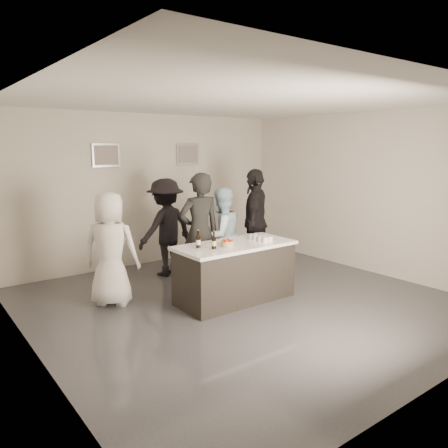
# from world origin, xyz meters

# --- Properties ---
(floor) EXTENTS (6.00, 6.00, 0.00)m
(floor) POSITION_xyz_m (0.00, 0.00, 0.00)
(floor) COLOR #3D3D42
(floor) RESTS_ON ground
(ceiling) EXTENTS (6.00, 6.00, 0.00)m
(ceiling) POSITION_xyz_m (0.00, 0.00, 3.00)
(ceiling) COLOR white
(wall_back) EXTENTS (6.00, 0.04, 3.00)m
(wall_back) POSITION_xyz_m (0.00, 3.00, 1.50)
(wall_back) COLOR beige
(wall_back) RESTS_ON ground
(wall_front) EXTENTS (6.00, 0.04, 3.00)m
(wall_front) POSITION_xyz_m (0.00, -3.00, 1.50)
(wall_front) COLOR beige
(wall_front) RESTS_ON ground
(wall_left) EXTENTS (0.04, 6.00, 3.00)m
(wall_left) POSITION_xyz_m (-3.00, 0.00, 1.50)
(wall_left) COLOR beige
(wall_left) RESTS_ON ground
(wall_right) EXTENTS (0.04, 6.00, 3.00)m
(wall_right) POSITION_xyz_m (3.00, 0.00, 1.50)
(wall_right) COLOR beige
(wall_right) RESTS_ON ground
(picture_left) EXTENTS (0.54, 0.04, 0.44)m
(picture_left) POSITION_xyz_m (-0.90, 2.97, 2.20)
(picture_left) COLOR #B2B2B7
(picture_left) RESTS_ON wall_back
(picture_right) EXTENTS (0.54, 0.04, 0.44)m
(picture_right) POSITION_xyz_m (0.90, 2.97, 2.20)
(picture_right) COLOR #B2B2B7
(picture_right) RESTS_ON wall_back
(bar_counter) EXTENTS (1.86, 0.86, 0.90)m
(bar_counter) POSITION_xyz_m (-0.05, 0.16, 0.45)
(bar_counter) COLOR white
(bar_counter) RESTS_ON ground
(cake) EXTENTS (0.19, 0.19, 0.07)m
(cake) POSITION_xyz_m (-0.26, 0.08, 0.94)
(cake) COLOR orange
(cake) RESTS_ON bar_counter
(beer_bottle_a) EXTENTS (0.07, 0.07, 0.26)m
(beer_bottle_a) POSITION_xyz_m (-0.65, 0.26, 1.03)
(beer_bottle_a) COLOR black
(beer_bottle_a) RESTS_ON bar_counter
(beer_bottle_b) EXTENTS (0.07, 0.07, 0.26)m
(beer_bottle_b) POSITION_xyz_m (-0.51, 0.06, 1.03)
(beer_bottle_b) COLOR black
(beer_bottle_b) RESTS_ON bar_counter
(tumbler_cluster) EXTENTS (0.19, 0.40, 0.08)m
(tumbler_cluster) POSITION_xyz_m (0.44, 0.11, 0.94)
(tumbler_cluster) COLOR yellow
(tumbler_cluster) RESTS_ON bar_counter
(candles) EXTENTS (0.24, 0.08, 0.01)m
(candles) POSITION_xyz_m (-0.31, -0.19, 0.90)
(candles) COLOR pink
(candles) RESTS_ON bar_counter
(person_main_black) EXTENTS (0.77, 0.56, 1.95)m
(person_main_black) POSITION_xyz_m (-0.20, 0.90, 0.98)
(person_main_black) COLOR black
(person_main_black) RESTS_ON ground
(person_main_blue) EXTENTS (0.84, 0.66, 1.67)m
(person_main_blue) POSITION_xyz_m (0.33, 1.01, 0.84)
(person_main_blue) COLOR silver
(person_main_blue) RESTS_ON ground
(person_guest_left) EXTENTS (0.98, 0.97, 1.71)m
(person_guest_left) POSITION_xyz_m (-1.64, 1.13, 0.86)
(person_guest_left) COLOR silver
(person_guest_left) RESTS_ON ground
(person_guest_right) EXTENTS (1.18, 1.12, 1.96)m
(person_guest_right) POSITION_xyz_m (1.19, 1.11, 0.98)
(person_guest_right) COLOR black
(person_guest_right) RESTS_ON ground
(person_guest_back) EXTENTS (1.27, 0.88, 1.79)m
(person_guest_back) POSITION_xyz_m (-0.20, 2.01, 0.90)
(person_guest_back) COLOR black
(person_guest_back) RESTS_ON ground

